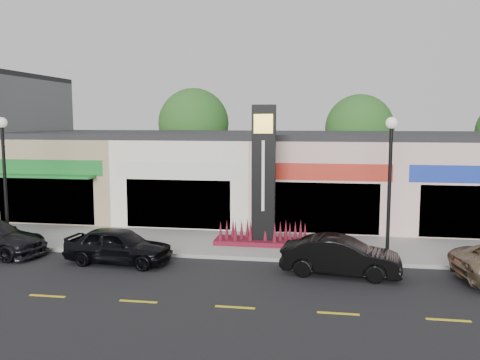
{
  "coord_description": "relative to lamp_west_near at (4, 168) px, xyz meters",
  "views": [
    {
      "loc": [
        5.47,
        -17.24,
        5.53
      ],
      "look_at": [
        2.01,
        4.0,
        2.96
      ],
      "focal_mm": 38.0,
      "sensor_mm": 36.0,
      "label": 1
    }
  ],
  "objects": [
    {
      "name": "ground",
      "position": [
        8.0,
        -2.5,
        -3.48
      ],
      "size": [
        120.0,
        120.0,
        0.0
      ],
      "primitive_type": "plane",
      "color": "black",
      "rests_on": "ground"
    },
    {
      "name": "lamp_east_near",
      "position": [
        16.0,
        0.0,
        0.0
      ],
      "size": [
        0.44,
        0.44,
        5.47
      ],
      "color": "black",
      "rests_on": "sidewalk"
    },
    {
      "name": "tree_rear_mid",
      "position": [
        16.0,
        17.0,
        1.41
      ],
      "size": [
        4.8,
        4.8,
        7.29
      ],
      "color": "#382619",
      "rests_on": "ground"
    },
    {
      "name": "tree_rear_west",
      "position": [
        4.0,
        17.0,
        1.74
      ],
      "size": [
        5.2,
        5.2,
        7.83
      ],
      "color": "#382619",
      "rests_on": "ground"
    },
    {
      "name": "shop_pink_e",
      "position": [
        20.5,
        8.97,
        -1.08
      ],
      "size": [
        7.0,
        10.01,
        4.8
      ],
      "color": "beige",
      "rests_on": "ground"
    },
    {
      "name": "sidewalk",
      "position": [
        8.0,
        1.85,
        -3.4
      ],
      "size": [
        52.0,
        4.3,
        0.15
      ],
      "primitive_type": "cube",
      "color": "gray",
      "rests_on": "ground"
    },
    {
      "name": "car_black_conv",
      "position": [
        14.19,
        -1.79,
        -2.79
      ],
      "size": [
        1.93,
        4.33,
        1.38
      ],
      "primitive_type": "imported",
      "rotation": [
        0.0,
        0.0,
        1.46
      ],
      "color": "black",
      "rests_on": "ground"
    },
    {
      "name": "pylon_sign",
      "position": [
        11.0,
        1.7,
        -1.2
      ],
      "size": [
        4.2,
        1.3,
        6.0
      ],
      "color": "#540E1F",
      "rests_on": "sidewalk"
    },
    {
      "name": "shop_pink_w",
      "position": [
        13.5,
        8.97,
        -1.08
      ],
      "size": [
        7.0,
        10.01,
        4.8
      ],
      "color": "beige",
      "rests_on": "ground"
    },
    {
      "name": "shop_beige",
      "position": [
        -0.5,
        8.96,
        -1.08
      ],
      "size": [
        7.0,
        10.85,
        4.8
      ],
      "color": "tan",
      "rests_on": "ground"
    },
    {
      "name": "lamp_west_near",
      "position": [
        0.0,
        0.0,
        0.0
      ],
      "size": [
        0.44,
        0.44,
        5.47
      ],
      "color": "black",
      "rests_on": "sidewalk"
    },
    {
      "name": "car_black_sedan",
      "position": [
        5.77,
        -1.66,
        -2.77
      ],
      "size": [
        2.01,
        4.27,
        1.41
      ],
      "primitive_type": "imported",
      "rotation": [
        0.0,
        0.0,
        1.49
      ],
      "color": "black",
      "rests_on": "ground"
    },
    {
      "name": "curb",
      "position": [
        8.0,
        -0.4,
        -3.4
      ],
      "size": [
        52.0,
        0.2,
        0.15
      ],
      "primitive_type": "cube",
      "color": "gray",
      "rests_on": "ground"
    },
    {
      "name": "shop_cream",
      "position": [
        6.5,
        8.97,
        -1.08
      ],
      "size": [
        7.0,
        10.01,
        4.8
      ],
      "color": "silver",
      "rests_on": "ground"
    }
  ]
}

